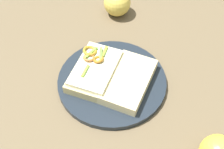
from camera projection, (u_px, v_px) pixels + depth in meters
name	position (u px, v px, depth m)	size (l,w,h in m)	color
ground_plane	(112.00, 83.00, 0.78)	(2.00, 2.00, 0.00)	brown
plate	(112.00, 81.00, 0.77)	(0.27, 0.27, 0.01)	#1D252E
sandwich	(95.00, 70.00, 0.76)	(0.19, 0.16, 0.04)	tan
bread_slice_side	(129.00, 81.00, 0.75)	(0.16, 0.09, 0.03)	beige
apple_1	(117.00, 3.00, 0.92)	(0.08, 0.08, 0.08)	#DEBF4D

